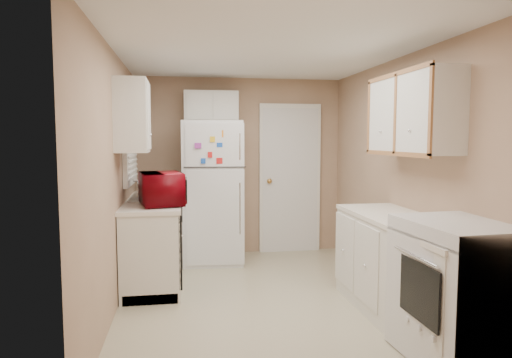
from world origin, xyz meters
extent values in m
plane|color=beige|center=(0.00, 0.00, 0.00)|extent=(3.80, 3.80, 0.00)
plane|color=white|center=(0.00, 0.00, 2.40)|extent=(3.80, 3.80, 0.00)
plane|color=tan|center=(-1.40, 0.00, 1.20)|extent=(3.80, 3.80, 0.00)
plane|color=tan|center=(1.40, 0.00, 1.20)|extent=(3.80, 3.80, 0.00)
plane|color=tan|center=(0.00, 1.90, 1.20)|extent=(2.80, 2.80, 0.00)
plane|color=tan|center=(0.00, -1.90, 1.20)|extent=(2.80, 2.80, 0.00)
cube|color=silver|center=(-1.10, 0.90, 0.45)|extent=(0.60, 1.80, 0.90)
cube|color=black|center=(-0.81, 0.30, 0.49)|extent=(0.03, 0.58, 0.72)
cube|color=gray|center=(-1.10, 1.05, 0.86)|extent=(0.54, 0.74, 0.16)
imported|color=maroon|center=(-0.99, 0.46, 1.05)|extent=(0.65, 0.44, 0.40)
imported|color=white|center=(-1.15, 1.46, 1.00)|extent=(0.13, 0.13, 0.21)
cube|color=silver|center=(-1.36, 1.05, 1.60)|extent=(0.10, 0.98, 1.08)
cube|color=silver|center=(-1.25, 0.22, 1.80)|extent=(0.30, 0.45, 0.70)
cube|color=silver|center=(-0.39, 1.50, 0.90)|extent=(0.80, 0.78, 1.80)
cube|color=silver|center=(-0.40, 1.75, 2.00)|extent=(0.70, 0.30, 0.40)
cube|color=silver|center=(0.70, 1.86, 1.02)|extent=(0.86, 0.06, 2.08)
cube|color=silver|center=(1.10, -0.80, 0.45)|extent=(0.60, 2.00, 0.90)
cube|color=silver|center=(1.14, -1.46, 0.51)|extent=(0.73, 0.88, 1.02)
cube|color=silver|center=(1.25, -0.50, 1.80)|extent=(0.30, 1.20, 0.70)
camera|label=1|loc=(-0.78, -4.31, 1.58)|focal=32.00mm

